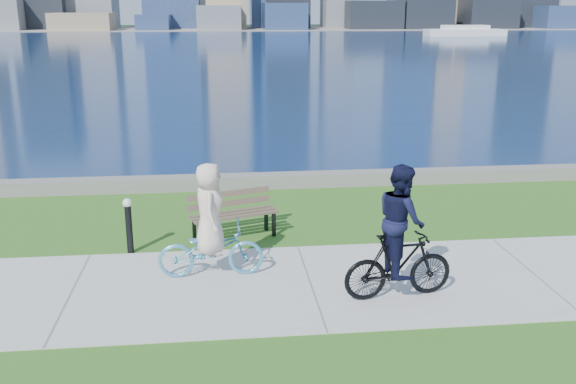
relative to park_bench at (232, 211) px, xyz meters
name	(u,v)px	position (x,y,z in m)	size (l,w,h in m)	color
ground	(310,284)	(1.26, -2.50, -0.57)	(320.00, 320.00, 0.00)	#2A5B17
concrete_path	(310,284)	(1.26, -2.50, -0.56)	(80.00, 3.50, 0.02)	#ACACA6
seawall	(277,180)	(1.26, 3.70, -0.40)	(90.00, 0.50, 0.35)	slate
bay_water	(228,44)	(1.26, 69.50, -0.57)	(320.00, 131.00, 0.01)	#0B2049
far_shore	(223,28)	(1.26, 127.50, -0.51)	(320.00, 30.00, 0.12)	gray
ferry_far	(465,32)	(38.96, 88.12, 0.13)	(12.50, 3.57, 1.70)	white
park_bench	(232,211)	(0.00, 0.00, 0.00)	(1.91, 1.16, 0.93)	black
bollard_lamp	(129,222)	(-1.99, -0.68, 0.06)	(0.18, 0.18, 1.10)	black
cyclist_woman	(210,235)	(-0.43, -1.98, 0.20)	(0.68, 1.85, 2.03)	#54A9CD
cyclist_man	(400,243)	(2.59, -3.18, 0.38)	(0.77, 1.87, 2.22)	black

